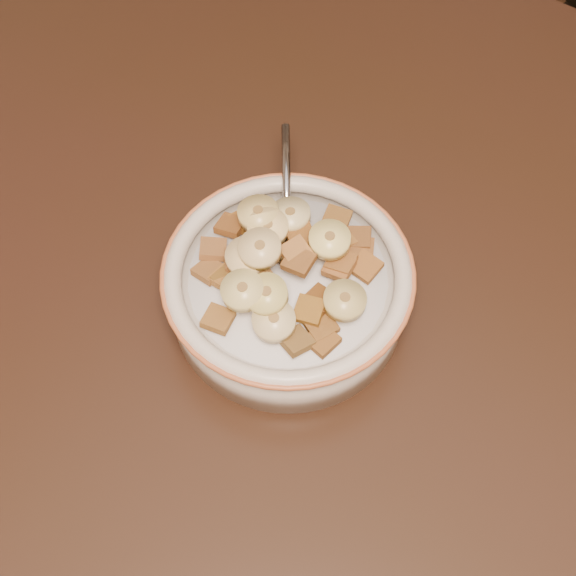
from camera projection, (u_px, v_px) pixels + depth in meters
The scene contains 42 objects.
table at pixel (513, 439), 0.60m from camera, with size 1.40×0.90×0.04m, color black.
cereal_bowl at pixel (288, 294), 0.62m from camera, with size 0.18×0.18×0.04m, color silver.
milk at pixel (288, 279), 0.60m from camera, with size 0.15×0.15×0.00m, color white.
spoon at pixel (287, 243), 0.61m from camera, with size 0.03×0.04×0.01m, color #9FA2AC.
cereal_square_0 at pixel (296, 253), 0.58m from camera, with size 0.02×0.02×0.01m, color olive.
cereal_square_1 at pixel (309, 310), 0.57m from camera, with size 0.02×0.02×0.01m, color brown.
cereal_square_2 at pixel (255, 287), 0.58m from camera, with size 0.02×0.02×0.01m, color brown.
cereal_square_3 at pixel (213, 249), 0.61m from camera, with size 0.02×0.02×0.01m, color #965D2C.
cereal_square_4 at pixel (340, 241), 0.61m from camera, with size 0.02×0.02×0.01m, color brown.
cereal_square_5 at pixel (299, 261), 0.58m from camera, with size 0.02×0.02×0.01m, color brown.
cereal_square_6 at pixel (300, 235), 0.60m from camera, with size 0.02×0.02×0.01m, color brown.
cereal_square_7 at pixel (273, 216), 0.62m from camera, with size 0.02×0.02×0.01m, color olive.
cereal_square_8 at pixel (296, 341), 0.56m from camera, with size 0.02×0.02×0.01m, color brown.
cereal_square_9 at pixel (320, 300), 0.58m from camera, with size 0.02×0.02×0.01m, color brown.
cereal_square_10 at pixel (218, 319), 0.57m from camera, with size 0.02×0.02×0.01m, color olive.
cereal_square_11 at pixel (226, 278), 0.59m from camera, with size 0.02×0.02×0.01m, color olive.
cereal_square_12 at pixel (258, 261), 0.59m from camera, with size 0.02×0.02×0.01m, color olive.
cereal_square_13 at pixel (341, 262), 0.59m from camera, with size 0.02×0.02×0.01m, color #95562B.
cereal_square_14 at pixel (358, 238), 0.61m from camera, with size 0.02×0.02×0.01m, color brown.
cereal_square_15 at pixel (238, 258), 0.59m from camera, with size 0.02×0.02×0.01m, color brown.
cereal_square_16 at pixel (339, 267), 0.59m from camera, with size 0.02×0.02×0.01m, color #9C5E2E.
cereal_square_17 at pixel (231, 225), 0.62m from camera, with size 0.02×0.02×0.01m, color brown.
cereal_square_18 at pixel (209, 271), 0.60m from camera, with size 0.02×0.02×0.01m, color brown.
cereal_square_19 at pixel (322, 340), 0.57m from camera, with size 0.02×0.02×0.01m, color brown.
cereal_square_20 at pixel (246, 220), 0.62m from camera, with size 0.02×0.02×0.01m, color brown.
cereal_square_21 at pixel (229, 279), 0.59m from camera, with size 0.02×0.02×0.01m, color brown.
cereal_square_22 at pixel (260, 249), 0.60m from camera, with size 0.02×0.02×0.01m, color brown.
cereal_square_23 at pixel (360, 248), 0.61m from camera, with size 0.02×0.02×0.01m, color brown.
cereal_square_24 at pixel (261, 281), 0.58m from camera, with size 0.02×0.02×0.01m, color brown.
cereal_square_25 at pixel (366, 267), 0.60m from camera, with size 0.02×0.02×0.01m, color brown.
cereal_square_26 at pixel (321, 326), 0.57m from camera, with size 0.02×0.02×0.01m, color brown.
cereal_square_27 at pixel (337, 219), 0.62m from camera, with size 0.02×0.02×0.01m, color brown.
banana_slice_0 at pixel (268, 228), 0.60m from camera, with size 0.03×0.03×0.01m, color #FEDB7F.
banana_slice_1 at pixel (266, 295), 0.56m from camera, with size 0.03×0.03×0.01m, color #D3C467.
banana_slice_2 at pixel (258, 214), 0.60m from camera, with size 0.03×0.03×0.01m, color #DCBF6B.
banana_slice_3 at pixel (247, 257), 0.58m from camera, with size 0.03×0.03×0.01m, color tan.
banana_slice_4 at pixel (345, 301), 0.57m from camera, with size 0.03×0.03×0.01m, color #D2C071.
banana_slice_5 at pixel (260, 249), 0.57m from camera, with size 0.03×0.03×0.01m, color #E8CB82.
banana_slice_6 at pixel (290, 215), 0.61m from camera, with size 0.03×0.03×0.01m, color beige.
banana_slice_7 at pixel (330, 240), 0.59m from camera, with size 0.03×0.03×0.01m, color #FFEC8B.
banana_slice_8 at pixel (243, 291), 0.56m from camera, with size 0.03×0.03×0.01m, color #D8C571.
banana_slice_9 at pixel (274, 321), 0.56m from camera, with size 0.03×0.03×0.01m, color beige.
Camera 1 is at (-0.01, -0.28, 1.30)m, focal length 50.00 mm.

